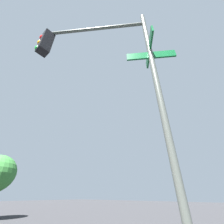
# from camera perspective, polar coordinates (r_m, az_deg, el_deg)

# --- Properties ---
(traffic_signal_near) EXTENTS (2.98, 2.16, 6.31)m
(traffic_signal_near) POSITION_cam_1_polar(r_m,az_deg,el_deg) (3.51, -5.58, 19.41)
(traffic_signal_near) COLOR #474C47
(traffic_signal_near) RESTS_ON ground_plane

